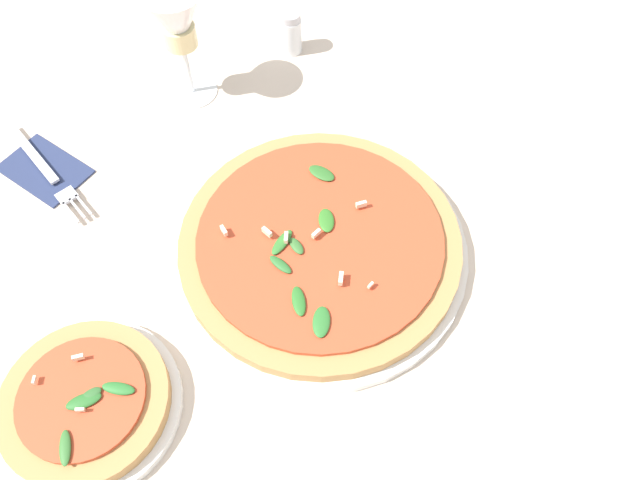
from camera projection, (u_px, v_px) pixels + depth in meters
The scene contains 7 objects.
ground_plane at pixel (291, 247), 0.76m from camera, with size 6.00×6.00×0.00m, color beige.
pizza_arugula_main at pixel (320, 246), 0.75m from camera, with size 0.36×0.36×0.05m.
pizza_personal_side at pixel (86, 403), 0.64m from camera, with size 0.19×0.19×0.05m.
wine_glass at pixel (178, 25), 0.81m from camera, with size 0.08×0.08×0.17m.
napkin at pixel (44, 169), 0.83m from camera, with size 0.12×0.09×0.01m.
fork at pixel (46, 170), 0.82m from camera, with size 0.20×0.03×0.00m.
shaker_pepper at pixel (291, 32), 0.93m from camera, with size 0.03×0.03×0.07m.
Camera 1 is at (0.31, -0.26, 0.65)m, focal length 35.00 mm.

